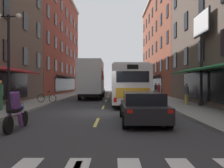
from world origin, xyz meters
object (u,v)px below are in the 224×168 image
object	(u,v)px
box_truck	(92,80)
pedestrian_near	(0,94)
motorcycle_rider	(16,111)
street_lamp_twin	(9,58)
bicycle_near	(47,98)
transit_bus	(127,84)
pedestrian_far	(186,94)
sedan_near	(142,107)
billboard_sign	(201,34)
pedestrian_rear	(159,91)
sedan_mid	(98,90)
pedestrian_mid	(156,89)

from	to	relation	value
box_truck	pedestrian_near	bearing A→B (deg)	-109.95
motorcycle_rider	pedestrian_near	bearing A→B (deg)	120.93
box_truck	street_lamp_twin	world-z (taller)	street_lamp_twin
bicycle_near	pedestrian_near	world-z (taller)	pedestrian_near
transit_bus	pedestrian_far	size ratio (longest dim) A/B	7.33
sedan_near	motorcycle_rider	bearing A→B (deg)	-158.91
box_truck	motorcycle_rider	world-z (taller)	box_truck
motorcycle_rider	box_truck	bearing A→B (deg)	85.94
billboard_sign	motorcycle_rider	world-z (taller)	billboard_sign
bicycle_near	motorcycle_rider	bearing A→B (deg)	-79.78
sedan_near	pedestrian_near	distance (m)	8.70
pedestrian_rear	street_lamp_twin	xyz separation A→B (m)	(-10.40, -11.58, 2.17)
bicycle_near	pedestrian_far	size ratio (longest dim) A/B	1.06
pedestrian_rear	street_lamp_twin	bearing A→B (deg)	-131.77
transit_bus	bicycle_near	size ratio (longest dim) A/B	6.92
pedestrian_near	sedan_near	bearing A→B (deg)	-9.72
pedestrian_rear	box_truck	bearing A→B (deg)	168.32
sedan_near	sedan_mid	bearing A→B (deg)	98.40
sedan_near	street_lamp_twin	xyz separation A→B (m)	(-7.03, 2.28, 2.45)
pedestrian_far	sedan_near	bearing A→B (deg)	79.46
box_truck	bicycle_near	xyz separation A→B (m)	(-3.20, -6.27, -1.58)
pedestrian_rear	street_lamp_twin	size ratio (longest dim) A/B	0.30
pedestrian_rear	street_lamp_twin	world-z (taller)	street_lamp_twin
pedestrian_near	pedestrian_far	xyz separation A→B (m)	(12.19, 3.86, -0.13)
motorcycle_rider	pedestrian_rear	xyz separation A→B (m)	(8.26, 15.75, 0.25)
box_truck	pedestrian_far	bearing A→B (deg)	-46.07
pedestrian_near	pedestrian_far	bearing A→B (deg)	30.42
sedan_near	motorcycle_rider	world-z (taller)	motorcycle_rider
billboard_sign	box_truck	bearing A→B (deg)	134.25
pedestrian_mid	street_lamp_twin	bearing A→B (deg)	41.08
sedan_mid	street_lamp_twin	world-z (taller)	street_lamp_twin
pedestrian_mid	pedestrian_far	bearing A→B (deg)	75.66
bicycle_near	pedestrian_near	distance (m)	5.87
billboard_sign	street_lamp_twin	world-z (taller)	billboard_sign
sedan_mid	pedestrian_far	xyz separation A→B (m)	(7.85, -17.79, 0.28)
pedestrian_mid	pedestrian_rear	distance (m)	5.06
sedan_mid	street_lamp_twin	size ratio (longest dim) A/B	0.79
transit_bus	pedestrian_near	xyz separation A→B (m)	(-7.90, -6.71, -0.56)
box_truck	pedestrian_near	size ratio (longest dim) A/B	4.37
transit_bus	pedestrian_near	distance (m)	10.38
motorcycle_rider	street_lamp_twin	world-z (taller)	street_lamp_twin
sedan_mid	motorcycle_rider	xyz separation A→B (m)	(-1.21, -26.87, 0.03)
box_truck	pedestrian_mid	size ratio (longest dim) A/B	4.74
sedan_near	pedestrian_rear	world-z (taller)	pedestrian_rear
motorcycle_rider	transit_bus	bearing A→B (deg)	68.22
billboard_sign	box_truck	distance (m)	12.83
motorcycle_rider	pedestrian_mid	size ratio (longest dim) A/B	1.26
billboard_sign	motorcycle_rider	xyz separation A→B (m)	(-9.90, -8.32, -4.56)
pedestrian_far	motorcycle_rider	bearing A→B (deg)	64.59
bicycle_near	pedestrian_mid	distance (m)	14.61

